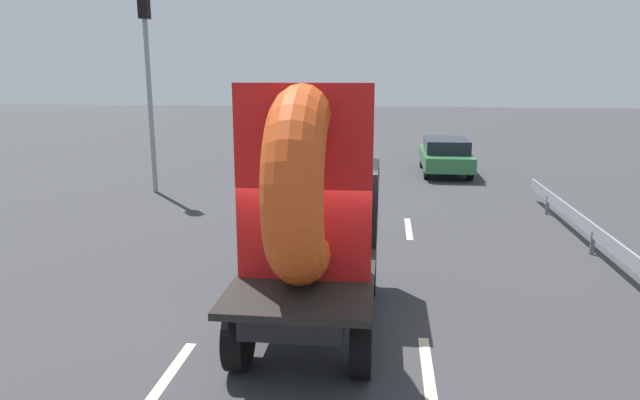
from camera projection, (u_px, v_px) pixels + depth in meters
The scene contains 9 objects.
ground_plane at pixel (310, 330), 9.22m from camera, with size 120.00×120.00×0.00m, color #38383A.
flatbed_truck at pixel (314, 211), 9.12m from camera, with size 2.02×4.74×3.93m.
distant_sedan at pixel (446, 155), 23.24m from camera, with size 1.87×4.36×1.42m.
traffic_light at pixel (148, 65), 18.87m from camera, with size 0.42×0.36×6.64m.
guardrail at pixel (628, 258), 11.11m from camera, with size 0.10×15.10×0.71m.
lane_dash_left_near at pixel (163, 383), 7.65m from camera, with size 2.31×0.16×0.01m, color beige.
lane_dash_left_far at pixel (277, 224), 15.63m from camera, with size 2.85×0.16×0.01m, color beige.
lane_dash_right_near at pixel (430, 390), 7.50m from camera, with size 3.00×0.16×0.01m, color beige.
lane_dash_right_far at pixel (409, 228), 15.18m from camera, with size 2.11×0.16×0.01m, color beige.
Camera 1 is at (1.13, -8.46, 4.08)m, focal length 32.16 mm.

